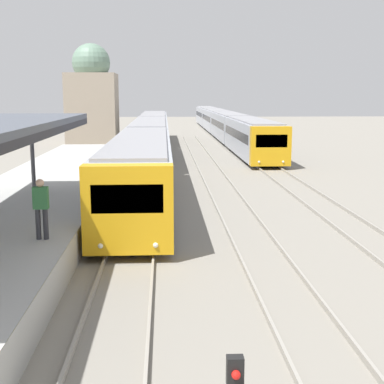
% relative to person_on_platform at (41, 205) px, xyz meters
% --- Properties ---
extents(person_on_platform, '(0.40, 0.22, 1.66)m').
position_rel_person_on_platform_xyz_m(person_on_platform, '(0.00, 0.00, 0.00)').
color(person_on_platform, '#2D2D33').
rests_on(person_on_platform, station_platform).
extents(train_near, '(2.68, 49.79, 3.01)m').
position_rel_person_on_platform_xyz_m(train_near, '(2.26, 25.69, -0.28)').
color(train_near, gold).
rests_on(train_near, ground_plane).
extents(train_far, '(2.68, 60.37, 2.99)m').
position_rel_person_on_platform_xyz_m(train_far, '(10.33, 50.38, -0.29)').
color(train_far, gold).
rests_on(train_far, ground_plane).
extents(distant_domed_building, '(5.05, 5.05, 10.09)m').
position_rel_person_on_platform_xyz_m(distant_domed_building, '(-4.07, 42.27, 2.72)').
color(distant_domed_building, gray).
rests_on(distant_domed_building, ground_plane).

